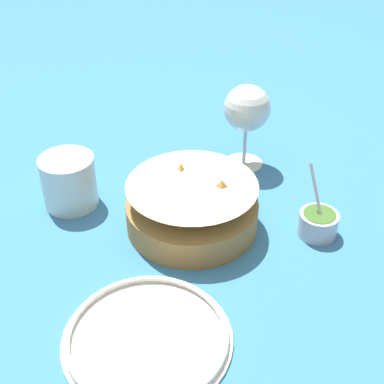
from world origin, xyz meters
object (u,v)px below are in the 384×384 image
(beer_mug, at_px, (69,183))
(side_plate, at_px, (147,337))
(wine_glass, at_px, (247,111))
(sauce_cup, at_px, (318,223))
(food_basket, at_px, (192,208))

(beer_mug, relative_size, side_plate, 0.58)
(wine_glass, xyz_separation_m, beer_mug, (0.04, 0.34, -0.07))
(sauce_cup, xyz_separation_m, side_plate, (-0.07, 0.34, -0.02))
(sauce_cup, height_order, side_plate, sauce_cup)
(wine_glass, bearing_deg, beer_mug, 84.07)
(beer_mug, distance_m, side_plate, 0.35)
(food_basket, xyz_separation_m, side_plate, (-0.18, 0.17, -0.03))
(wine_glass, bearing_deg, side_plate, 131.50)
(wine_glass, relative_size, beer_mug, 1.25)
(side_plate, bearing_deg, wine_glass, -48.50)
(sauce_cup, bearing_deg, side_plate, 101.42)
(food_basket, relative_size, sauce_cup, 1.85)
(food_basket, bearing_deg, wine_glass, -55.68)
(sauce_cup, bearing_deg, wine_glass, -2.81)
(side_plate, bearing_deg, sauce_cup, -78.58)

